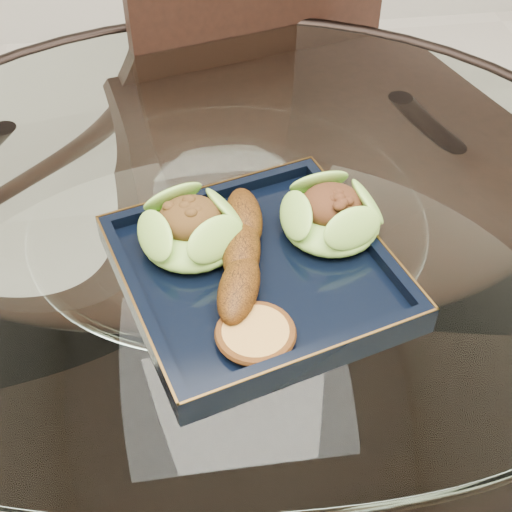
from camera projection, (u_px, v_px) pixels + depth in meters
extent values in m
cylinder|color=white|center=(230.00, 250.00, 0.81)|extent=(1.10, 1.10, 0.01)
torus|color=black|center=(230.00, 250.00, 0.81)|extent=(1.13, 1.13, 0.02)
torus|color=black|center=(239.00, 509.00, 1.26)|extent=(0.81, 0.81, 0.02)
cylinder|color=black|center=(370.00, 279.00, 1.30)|extent=(0.04, 0.04, 0.75)
cylinder|color=black|center=(58.00, 311.00, 1.25)|extent=(0.04, 0.04, 0.75)
cube|color=black|center=(307.00, 215.00, 1.21)|extent=(0.56, 0.56, 0.04)
cylinder|color=black|center=(245.00, 432.00, 1.22)|extent=(0.04, 0.04, 0.49)
cylinder|color=black|center=(441.00, 361.00, 1.33)|extent=(0.04, 0.04, 0.49)
cylinder|color=black|center=(174.00, 278.00, 1.48)|extent=(0.04, 0.04, 0.49)
cylinder|color=black|center=(343.00, 229.00, 1.59)|extent=(0.04, 0.04, 0.49)
cube|color=black|center=(256.00, 276.00, 0.76)|extent=(0.33, 0.33, 0.02)
ellipsoid|color=#6CAF33|center=(192.00, 231.00, 0.76)|extent=(0.12, 0.12, 0.04)
ellipsoid|color=#66A02E|center=(331.00, 217.00, 0.78)|extent=(0.13, 0.13, 0.04)
ellipsoid|color=#5C2E09|center=(242.00, 251.00, 0.74)|extent=(0.07, 0.19, 0.04)
cylinder|color=#BF933F|center=(255.00, 334.00, 0.68)|extent=(0.07, 0.07, 0.01)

